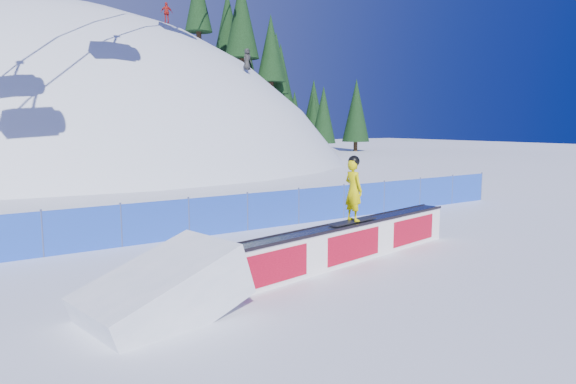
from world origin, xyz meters
TOP-DOWN VIEW (x-y plane):
  - ground at (0.00, 0.00)m, footprint 160.00×160.00m
  - snow_hill at (0.00, 42.00)m, footprint 64.00×64.00m
  - treeline at (23.47, 39.22)m, footprint 20.67×12.59m
  - safety_fence at (0.00, 4.50)m, footprint 22.05×0.05m
  - rail_box at (-0.85, -0.19)m, footprint 8.16×2.10m
  - snow_ramp at (-5.88, -1.15)m, footprint 3.14×2.28m
  - snowboarder at (-0.59, -0.14)m, footprint 1.61×0.58m
  - distant_skiers at (1.90, 30.84)m, footprint 20.32×9.35m

SIDE VIEW (x-z plane):
  - snow_hill at x=0.00m, z-range -50.00..14.00m
  - ground at x=0.00m, z-range 0.00..0.00m
  - snow_ramp at x=-5.88m, z-range -0.89..0.89m
  - rail_box at x=-0.85m, z-range -0.01..0.98m
  - safety_fence at x=0.00m, z-range -0.05..1.25m
  - snowboarder at x=-0.59m, z-range 0.97..2.63m
  - treeline at x=23.47m, z-range -0.67..19.84m
  - distant_skiers at x=1.90m, z-range 7.93..15.21m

